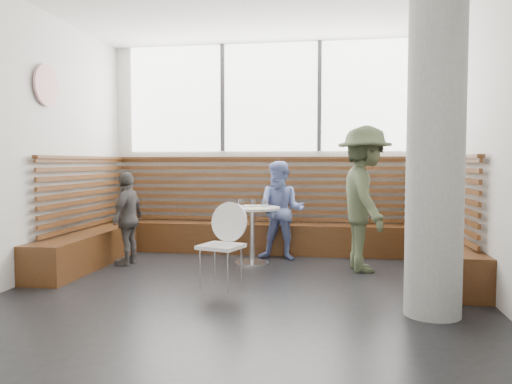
# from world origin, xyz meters

# --- Properties ---
(room) EXTENTS (5.00, 5.00, 3.20)m
(room) POSITION_xyz_m (0.00, 0.00, 1.60)
(room) COLOR silver
(room) RESTS_ON ground
(booth) EXTENTS (5.00, 2.50, 1.44)m
(booth) POSITION_xyz_m (0.00, 1.77, 0.41)
(booth) COLOR #422410
(booth) RESTS_ON ground
(concrete_column) EXTENTS (0.50, 0.50, 3.20)m
(concrete_column) POSITION_xyz_m (1.85, -0.60, 1.60)
(concrete_column) COLOR gray
(concrete_column) RESTS_ON ground
(wall_art) EXTENTS (0.03, 0.50, 0.50)m
(wall_art) POSITION_xyz_m (-2.46, 0.40, 2.30)
(wall_art) COLOR white
(wall_art) RESTS_ON room
(cafe_table) EXTENTS (0.75, 0.75, 0.77)m
(cafe_table) POSITION_xyz_m (-0.11, 1.40, 0.55)
(cafe_table) COLOR silver
(cafe_table) RESTS_ON ground
(cafe_chair) EXTENTS (0.45, 0.44, 0.93)m
(cafe_chair) POSITION_xyz_m (-0.25, 0.15, 0.55)
(cafe_chair) COLOR white
(cafe_chair) RESTS_ON ground
(adult_man) EXTENTS (0.88, 1.29, 1.83)m
(adult_man) POSITION_xyz_m (1.36, 1.19, 0.92)
(adult_man) COLOR #414A31
(adult_man) RESTS_ON ground
(child_back) EXTENTS (0.73, 0.60, 1.39)m
(child_back) POSITION_xyz_m (0.25, 1.75, 0.70)
(child_back) COLOR #6D7FBE
(child_back) RESTS_ON ground
(child_left) EXTENTS (0.35, 0.75, 1.25)m
(child_left) POSITION_xyz_m (-1.76, 1.12, 0.62)
(child_left) COLOR #534F4B
(child_left) RESTS_ON ground
(plate_near) EXTENTS (0.20, 0.20, 0.01)m
(plate_near) POSITION_xyz_m (-0.19, 1.49, 0.78)
(plate_near) COLOR white
(plate_near) RESTS_ON cafe_table
(plate_far) EXTENTS (0.22, 0.22, 0.02)m
(plate_far) POSITION_xyz_m (-0.07, 1.52, 0.78)
(plate_far) COLOR white
(plate_far) RESTS_ON cafe_table
(glass_left) EXTENTS (0.07, 0.07, 0.12)m
(glass_left) POSITION_xyz_m (-0.25, 1.33, 0.83)
(glass_left) COLOR white
(glass_left) RESTS_ON cafe_table
(glass_mid) EXTENTS (0.07, 0.07, 0.11)m
(glass_mid) POSITION_xyz_m (-0.08, 1.31, 0.83)
(glass_mid) COLOR white
(glass_mid) RESTS_ON cafe_table
(glass_right) EXTENTS (0.06, 0.06, 0.10)m
(glass_right) POSITION_xyz_m (0.05, 1.39, 0.82)
(glass_right) COLOR white
(glass_right) RESTS_ON cafe_table
(menu_card) EXTENTS (0.24, 0.20, 0.00)m
(menu_card) POSITION_xyz_m (-0.03, 1.22, 0.78)
(menu_card) COLOR #A5C64C
(menu_card) RESTS_ON cafe_table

